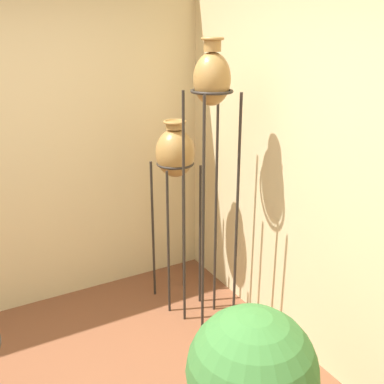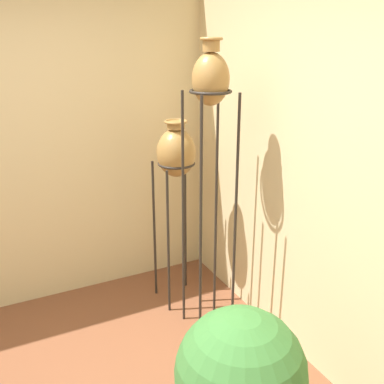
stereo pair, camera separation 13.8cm
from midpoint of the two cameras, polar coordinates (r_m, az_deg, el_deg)
name	(u,v)px [view 1 (the left image)]	position (r m, az deg, el deg)	size (l,w,h in m)	color
wall_right	(350,177)	(2.72, 18.11, 1.83)	(0.06, 7.53, 2.70)	beige
vase_stand_tall	(212,95)	(2.97, 1.16, 12.22)	(0.29, 0.29, 2.11)	#28231E
vase_stand_medium	(175,157)	(3.43, -3.31, 4.51)	(0.30, 0.30, 1.52)	#28231E
potted_plant	(251,378)	(2.49, 5.84, -22.47)	(0.68, 0.68, 0.85)	olive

